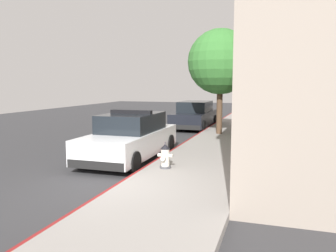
{
  "coord_description": "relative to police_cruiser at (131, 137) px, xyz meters",
  "views": [
    {
      "loc": [
        3.56,
        -7.34,
        2.55
      ],
      "look_at": [
        -0.3,
        4.74,
        1.0
      ],
      "focal_mm": 36.47,
      "sensor_mm": 36.0,
      "label": 1
    }
  ],
  "objects": [
    {
      "name": "ground_plane",
      "position": [
        -3.43,
        6.72,
        -0.84
      ],
      "size": [
        29.18,
        60.0,
        0.2
      ],
      "primitive_type": "cube",
      "color": "#353538"
    },
    {
      "name": "sidewalk_pavement",
      "position": [
        2.57,
        6.72,
        -0.66
      ],
      "size": [
        2.78,
        60.0,
        0.17
      ],
      "primitive_type": "cube",
      "color": "gray",
      "rests_on": "ground"
    },
    {
      "name": "curb_painted_edge",
      "position": [
        1.14,
        6.72,
        -0.66
      ],
      "size": [
        0.08,
        60.0,
        0.17
      ],
      "primitive_type": "cube",
      "color": "maroon",
      "rests_on": "ground"
    },
    {
      "name": "storefront_building",
      "position": [
        6.86,
        5.25,
        2.59
      ],
      "size": [
        6.05,
        19.5,
        6.65
      ],
      "color": "gray",
      "rests_on": "ground"
    },
    {
      "name": "police_cruiser",
      "position": [
        0.0,
        0.0,
        0.0
      ],
      "size": [
        1.94,
        4.84,
        1.68
      ],
      "color": "white",
      "rests_on": "ground"
    },
    {
      "name": "parked_car_silver_ahead",
      "position": [
        0.15,
        8.9,
        -0.0
      ],
      "size": [
        1.94,
        4.84,
        1.56
      ],
      "color": "black",
      "rests_on": "ground"
    },
    {
      "name": "fire_hydrant",
      "position": [
        1.75,
        -1.54,
        -0.23
      ],
      "size": [
        0.44,
        0.4,
        0.76
      ],
      "color": "#4C4C51",
      "rests_on": "sidewalk_pavement"
    },
    {
      "name": "street_tree",
      "position": [
        2.1,
        5.83,
        2.87
      ],
      "size": [
        3.11,
        3.11,
        5.01
      ],
      "color": "brown",
      "rests_on": "sidewalk_pavement"
    }
  ]
}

